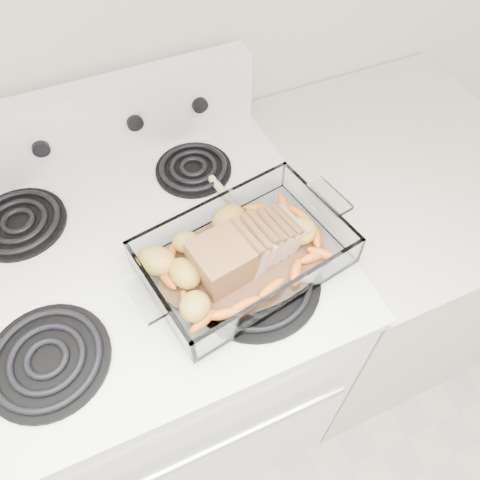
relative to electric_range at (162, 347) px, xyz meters
name	(u,v)px	position (x,y,z in m)	size (l,w,h in m)	color
electric_range	(162,347)	(0.00, 0.00, 0.00)	(0.78, 0.70, 1.12)	white
counter_right	(367,267)	(0.66, 0.00, -0.02)	(0.58, 0.68, 0.93)	beige
baking_dish	(244,257)	(0.19, -0.12, 0.48)	(0.37, 0.24, 0.07)	silver
pork_roast	(238,251)	(0.18, -0.12, 0.51)	(0.22, 0.10, 0.08)	brown
roast_vegetables	(234,240)	(0.19, -0.08, 0.49)	(0.37, 0.20, 0.05)	#DB5D17
wooden_spoon	(261,230)	(0.25, -0.06, 0.46)	(0.09, 0.27, 0.02)	beige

